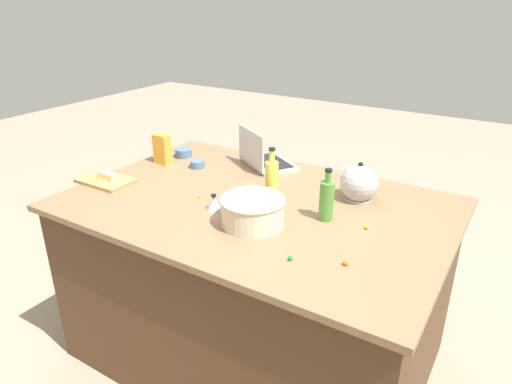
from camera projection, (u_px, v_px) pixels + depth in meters
ground_plane at (256, 350)px, 2.51m from camera, size 12.00×12.00×0.00m
island_counter at (256, 282)px, 2.33m from camera, size 1.77×1.19×0.90m
laptop at (263, 158)px, 2.57m from camera, size 0.38×0.36×0.22m
mixing_bowl_large at (253, 211)px, 1.91m from camera, size 0.28×0.28×0.12m
bottle_olive at (327, 200)px, 1.94m from camera, size 0.06×0.06×0.23m
bottle_oil at (272, 181)px, 2.10m from camera, size 0.06×0.06×0.27m
kettle at (359, 184)px, 2.15m from camera, size 0.21×0.18×0.20m
cutting_board at (106, 181)px, 2.37m from camera, size 0.28×0.18×0.02m
butter_stick_left at (107, 176)px, 2.35m from camera, size 0.11×0.04×0.04m
ramekin_small at (184, 153)px, 2.73m from camera, size 0.10×0.10×0.05m
ramekin_medium at (197, 164)px, 2.56m from camera, size 0.08×0.08×0.04m
kitchen_timer at (214, 203)px, 2.05m from camera, size 0.07×0.07×0.08m
candy_bag at (162, 149)px, 2.60m from camera, size 0.09×0.06×0.17m
candy_0 at (199, 196)px, 2.18m from camera, size 0.01×0.01×0.01m
candy_1 at (346, 263)px, 1.64m from camera, size 0.02×0.02×0.02m
candy_2 at (290, 258)px, 1.67m from camera, size 0.02×0.02×0.02m
candy_3 at (367, 227)px, 1.90m from camera, size 0.02×0.02×0.02m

